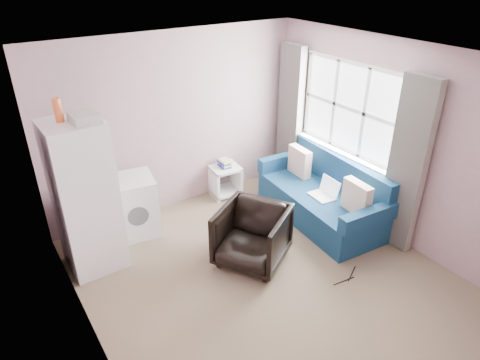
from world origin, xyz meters
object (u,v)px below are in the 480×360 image
object	(u,v)px
side_table	(225,178)
washing_machine	(134,205)
sofa	(324,197)
armchair	(252,233)
fridge	(85,197)

from	to	relation	value
side_table	washing_machine	bearing A→B (deg)	-172.42
washing_machine	sofa	size ratio (longest dim) A/B	0.40
armchair	fridge	distance (m)	1.96
armchair	sofa	size ratio (longest dim) A/B	0.39
sofa	washing_machine	bearing A→B (deg)	158.91
washing_machine	sofa	distance (m)	2.61
side_table	sofa	world-z (taller)	sofa
fridge	armchair	bearing A→B (deg)	-34.63
armchair	sofa	xyz separation A→B (m)	(1.41, 0.24, -0.08)
armchair	washing_machine	bearing A→B (deg)	-177.14
fridge	washing_machine	world-z (taller)	fridge
fridge	washing_machine	distance (m)	0.89
fridge	side_table	distance (m)	2.34
armchair	side_table	world-z (taller)	armchair
armchair	sofa	bearing A→B (deg)	68.35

